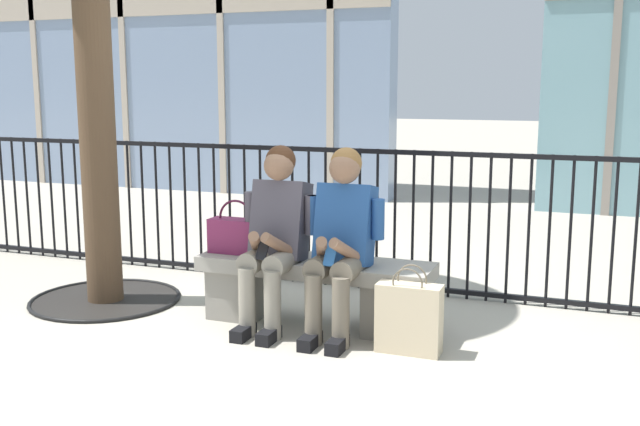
{
  "coord_description": "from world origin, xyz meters",
  "views": [
    {
      "loc": [
        1.77,
        -4.51,
        1.61
      ],
      "look_at": [
        0.0,
        0.1,
        0.75
      ],
      "focal_mm": 41.65,
      "sensor_mm": 36.0,
      "label": 1
    }
  ],
  "objects_px": {
    "stone_bench": "(315,285)",
    "handbag_on_bench": "(236,235)",
    "seated_person_with_phone": "(275,231)",
    "seated_person_companion": "(341,236)",
    "shopping_bag": "(409,318)"
  },
  "relations": [
    {
      "from": "stone_bench",
      "to": "seated_person_with_phone",
      "type": "height_order",
      "value": "seated_person_with_phone"
    },
    {
      "from": "seated_person_with_phone",
      "to": "shopping_bag",
      "type": "bearing_deg",
      "value": -10.16
    },
    {
      "from": "seated_person_with_phone",
      "to": "stone_bench",
      "type": "bearing_deg",
      "value": 29.22
    },
    {
      "from": "shopping_bag",
      "to": "seated_person_with_phone",
      "type": "bearing_deg",
      "value": 169.84
    },
    {
      "from": "seated_person_with_phone",
      "to": "seated_person_companion",
      "type": "bearing_deg",
      "value": 0.0
    },
    {
      "from": "stone_bench",
      "to": "seated_person_with_phone",
      "type": "bearing_deg",
      "value": -150.78
    },
    {
      "from": "stone_bench",
      "to": "handbag_on_bench",
      "type": "xyz_separation_m",
      "value": [
        -0.58,
        -0.01,
        0.31
      ]
    },
    {
      "from": "shopping_bag",
      "to": "stone_bench",
      "type": "bearing_deg",
      "value": 157.61
    },
    {
      "from": "stone_bench",
      "to": "seated_person_with_phone",
      "type": "distance_m",
      "value": 0.46
    },
    {
      "from": "handbag_on_bench",
      "to": "shopping_bag",
      "type": "bearing_deg",
      "value": -12.51
    },
    {
      "from": "seated_person_companion",
      "to": "shopping_bag",
      "type": "relative_size",
      "value": 2.25
    },
    {
      "from": "seated_person_with_phone",
      "to": "shopping_bag",
      "type": "distance_m",
      "value": 1.07
    },
    {
      "from": "seated_person_companion",
      "to": "handbag_on_bench",
      "type": "bearing_deg",
      "value": 171.67
    },
    {
      "from": "handbag_on_bench",
      "to": "seated_person_companion",
      "type": "bearing_deg",
      "value": -8.33
    },
    {
      "from": "seated_person_with_phone",
      "to": "shopping_bag",
      "type": "xyz_separation_m",
      "value": [
        0.96,
        -0.17,
        -0.43
      ]
    }
  ]
}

